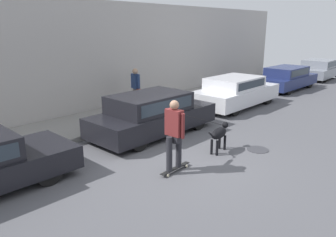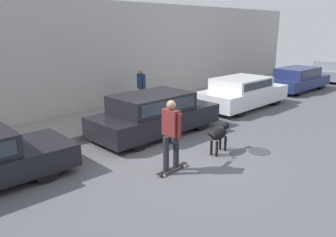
# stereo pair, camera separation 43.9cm
# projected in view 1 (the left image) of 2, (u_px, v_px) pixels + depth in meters

# --- Properties ---
(ground_plane) EXTENTS (36.00, 36.00, 0.00)m
(ground_plane) POSITION_uv_depth(u_px,v_px,m) (179.00, 160.00, 8.59)
(ground_plane) COLOR #545459
(back_wall) EXTENTS (32.00, 0.30, 4.37)m
(back_wall) POSITION_uv_depth(u_px,v_px,m) (56.00, 61.00, 11.73)
(back_wall) COLOR #B2ADA8
(back_wall) RESTS_ON ground_plane
(sidewalk_curb) EXTENTS (30.00, 2.46, 0.16)m
(sidewalk_curb) POSITION_uv_depth(u_px,v_px,m) (83.00, 125.00, 11.40)
(sidewalk_curb) COLOR gray
(sidewalk_curb) RESTS_ON ground_plane
(parked_car_1) EXTENTS (4.38, 1.84, 1.35)m
(parked_car_1) POSITION_uv_depth(u_px,v_px,m) (152.00, 115.00, 10.51)
(parked_car_1) COLOR black
(parked_car_1) RESTS_ON ground_plane
(parked_car_2) EXTENTS (4.49, 1.89, 1.31)m
(parked_car_2) POSITION_uv_depth(u_px,v_px,m) (236.00, 92.00, 14.17)
(parked_car_2) COLOR black
(parked_car_2) RESTS_ON ground_plane
(parked_car_3) EXTENTS (4.38, 1.81, 1.26)m
(parked_car_3) POSITION_uv_depth(u_px,v_px,m) (287.00, 78.00, 18.05)
(parked_car_3) COLOR black
(parked_car_3) RESTS_ON ground_plane
(parked_car_4) EXTENTS (4.34, 1.91, 1.26)m
(parked_car_4) POSITION_uv_depth(u_px,v_px,m) (319.00, 69.00, 21.77)
(parked_car_4) COLOR black
(parked_car_4) RESTS_ON ground_plane
(dog) EXTENTS (1.18, 0.41, 0.77)m
(dog) POSITION_uv_depth(u_px,v_px,m) (219.00, 134.00, 9.06)
(dog) COLOR black
(dog) RESTS_ON ground_plane
(skateboarder) EXTENTS (2.68, 0.60, 1.77)m
(skateboarder) POSITION_uv_depth(u_px,v_px,m) (175.00, 132.00, 7.65)
(skateboarder) COLOR beige
(skateboarder) RESTS_ON ground_plane
(pedestrian_with_bag) EXTENTS (0.31, 0.70, 1.61)m
(pedestrian_with_bag) POSITION_uv_depth(u_px,v_px,m) (136.00, 86.00, 13.26)
(pedestrian_with_bag) COLOR brown
(pedestrian_with_bag) RESTS_ON sidewalk_curb
(manhole_cover) EXTENTS (0.61, 0.61, 0.01)m
(manhole_cover) POSITION_uv_depth(u_px,v_px,m) (258.00, 150.00, 9.33)
(manhole_cover) COLOR #38383D
(manhole_cover) RESTS_ON ground_plane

